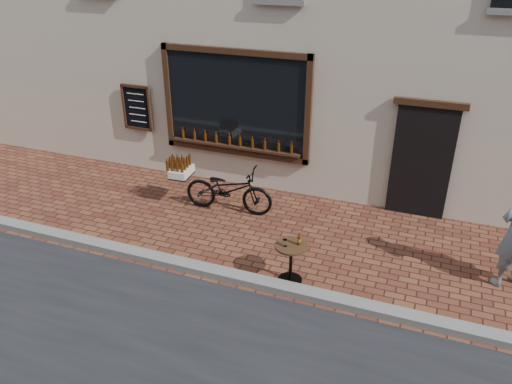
% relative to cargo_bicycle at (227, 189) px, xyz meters
% --- Properties ---
extents(ground, '(90.00, 90.00, 0.00)m').
position_rel_cargo_bicycle_xyz_m(ground, '(1.61, -2.27, -0.48)').
color(ground, '#53261A').
rests_on(ground, ground).
extents(kerb, '(90.00, 0.25, 0.12)m').
position_rel_cargo_bicycle_xyz_m(kerb, '(1.61, -2.07, -0.42)').
color(kerb, slate).
rests_on(kerb, ground).
extents(cargo_bicycle, '(2.14, 0.75, 1.01)m').
position_rel_cargo_bicycle_xyz_m(cargo_bicycle, '(0.00, 0.00, 0.00)').
color(cargo_bicycle, black).
rests_on(cargo_bicycle, ground).
extents(bistro_table, '(0.52, 0.52, 0.89)m').
position_rel_cargo_bicycle_xyz_m(bistro_table, '(1.88, -1.77, -0.00)').
color(bistro_table, black).
rests_on(bistro_table, ground).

